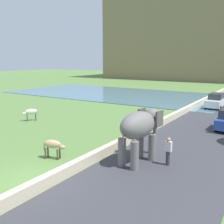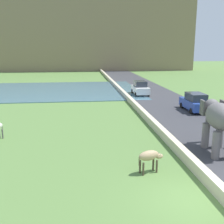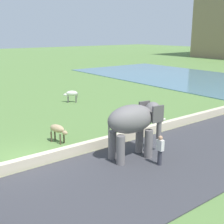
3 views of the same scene
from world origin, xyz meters
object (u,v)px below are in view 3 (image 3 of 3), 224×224
object	(u,v)px
elephant	(134,122)
cow_tan	(58,130)
person_beside_elephant	(160,150)
cow_white	(71,94)

from	to	relation	value
elephant	cow_tan	size ratio (longest dim) A/B	2.50
person_beside_elephant	elephant	bearing A→B (deg)	-165.95
cow_tan	cow_white	bearing A→B (deg)	145.99
cow_white	cow_tan	bearing A→B (deg)	-34.01
elephant	cow_white	xyz separation A→B (m)	(-13.51, 3.86, -1.20)
person_beside_elephant	cow_white	distance (m)	15.44
person_beside_elephant	cow_tan	size ratio (longest dim) A/B	1.15
person_beside_elephant	cow_tan	bearing A→B (deg)	-157.13
cow_white	cow_tan	distance (m)	10.80
cow_white	cow_tan	world-z (taller)	same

